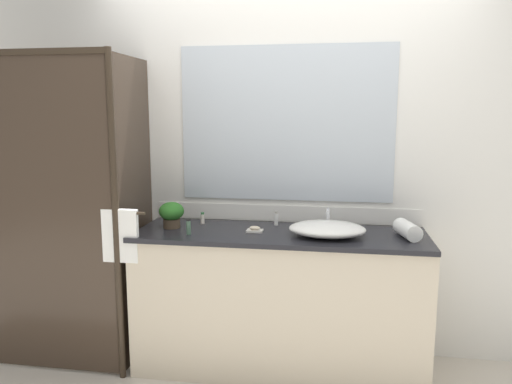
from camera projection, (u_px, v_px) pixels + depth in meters
name	position (u px, v px, depth m)	size (l,w,h in m)	color
ground_plane	(279.00, 367.00, 3.20)	(8.00, 8.00, 0.00)	beige
wall_back_with_mirror	(286.00, 162.00, 3.33)	(4.40, 0.06, 2.60)	silver
vanity_cabinet	(279.00, 301.00, 3.14)	(1.80, 0.58, 0.90)	beige
shower_enclosure	(72.00, 212.00, 3.06)	(1.20, 0.59, 2.00)	#2D2319
sink_basin	(327.00, 229.00, 2.96)	(0.46, 0.34, 0.09)	white
faucet	(328.00, 223.00, 3.12)	(0.17, 0.12, 0.14)	silver
potted_plant	(172.00, 213.00, 3.17)	(0.16, 0.16, 0.17)	#473828
soap_dish	(255.00, 229.00, 3.07)	(0.10, 0.07, 0.04)	silver
amenity_bottle_conditioner	(189.00, 227.00, 3.00)	(0.03, 0.03, 0.10)	#4C7056
amenity_bottle_shampoo	(276.00, 219.00, 3.25)	(0.03, 0.03, 0.09)	white
amenity_bottle_body_wash	(203.00, 218.00, 3.29)	(0.03, 0.03, 0.08)	silver
rolled_towel_near_edge	(407.00, 230.00, 2.92)	(0.10, 0.10, 0.22)	white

